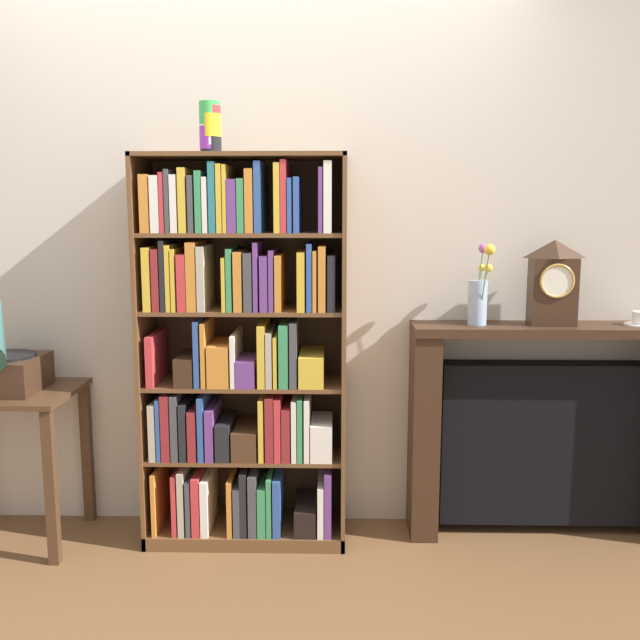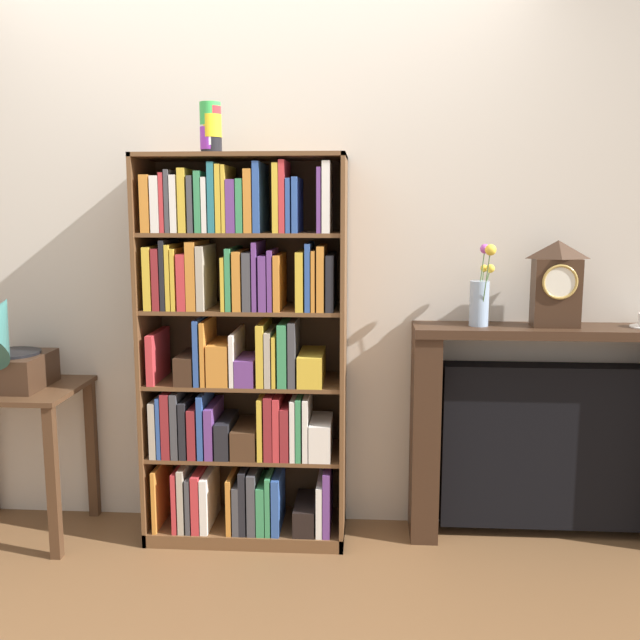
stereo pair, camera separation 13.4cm
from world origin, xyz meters
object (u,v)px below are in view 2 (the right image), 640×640
Objects in this scene: fireplace_mantel at (544,434)px; cup_stack at (211,128)px; bookshelf at (243,358)px; flower_vase at (481,296)px; mantel_clock at (557,284)px; gramophone at (2,346)px; side_table_left at (16,423)px.

cup_stack is at bearing -175.38° from fireplace_mantel.
flower_vase is at bearing 2.99° from bookshelf.
fireplace_mantel is at bearing 117.62° from mantel_clock.
fireplace_mantel is (2.37, 0.21, -0.41)m from gramophone.
gramophone is 2.41m from fireplace_mantel.
bookshelf reaches higher than side_table_left.
cup_stack is 1.35m from flower_vase.
fireplace_mantel is 0.68m from mantel_clock.
mantel_clock reaches higher than side_table_left.
side_table_left is 0.58× the size of fireplace_mantel.
fireplace_mantel is at bearing 3.36° from side_table_left.
flower_vase is at bearing 4.96° from gramophone.
gramophone is (0.00, -0.07, 0.37)m from side_table_left.
fireplace_mantel is 3.18× the size of mantel_clock.
mantel_clock is at bearing 4.34° from gramophone.
cup_stack is 1.98m from fireplace_mantel.
cup_stack is (-0.11, -0.04, 0.98)m from bookshelf.
side_table_left is at bearing -177.26° from mantel_clock.
fireplace_mantel is at bearing 3.47° from bookshelf.
side_table_left is at bearing -176.90° from flower_vase.
cup_stack is at bearing -162.12° from bookshelf.
gramophone is 1.37× the size of flower_vase.
gramophone is 0.41× the size of fireplace_mantel.
side_table_left is 2.37m from fireplace_mantel.
bookshelf is 0.99m from cup_stack.
bookshelf is 1.07m from side_table_left.
mantel_clock is (1.36, 0.06, 0.33)m from bookshelf.
bookshelf is 1.07m from flower_vase.
mantel_clock is (2.38, 0.18, 0.27)m from gramophone.
bookshelf is 8.18× the size of cup_stack.
gramophone is 2.41m from mantel_clock.
cup_stack reaches higher than bookshelf.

